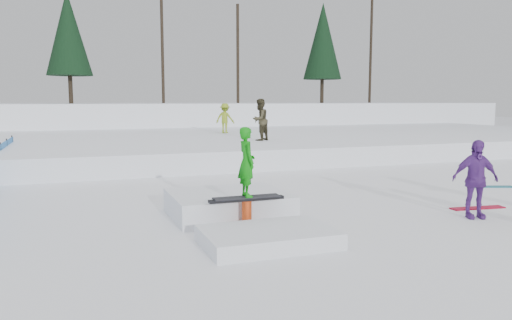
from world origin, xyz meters
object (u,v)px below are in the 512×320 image
object	(u,v)px
walker_ygreen	(225,118)
jib_rail_feature	(238,209)
spectator_purple	(475,179)
walker_olive	(260,120)

from	to	relation	value
walker_ygreen	jib_rail_feature	bearing A→B (deg)	112.27
walker_ygreen	spectator_purple	bearing A→B (deg)	129.17
jib_rail_feature	spectator_purple	bearing A→B (deg)	-15.02
walker_ygreen	spectator_purple	xyz separation A→B (m)	(0.37, -18.36, -0.75)
walker_olive	walker_ygreen	size ratio (longest dim) A/B	1.15
walker_olive	spectator_purple	bearing A→B (deg)	57.71
walker_olive	jib_rail_feature	distance (m)	12.38
spectator_purple	jib_rail_feature	distance (m)	5.37
walker_olive	walker_ygreen	distance (m)	5.65
walker_ygreen	spectator_purple	distance (m)	18.38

